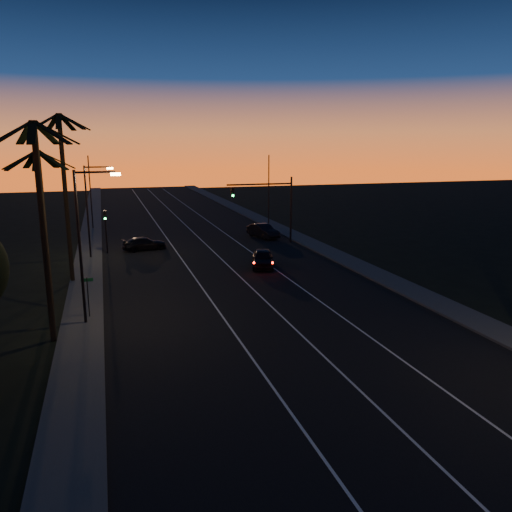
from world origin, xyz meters
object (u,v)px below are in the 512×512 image
object	(u,v)px
signal_mast	(270,199)
right_car	(263,231)
lead_car	(263,258)
cross_car	(144,244)

from	to	relation	value
signal_mast	right_car	size ratio (longest dim) A/B	1.44
signal_mast	right_car	xyz separation A→B (m)	(0.34, 3.37, -4.00)
lead_car	right_car	size ratio (longest dim) A/B	1.06
signal_mast	right_car	bearing A→B (deg)	84.30
cross_car	lead_car	bearing A→B (deg)	-48.13
lead_car	cross_car	size ratio (longest dim) A/B	1.12
signal_mast	right_car	distance (m)	5.25
lead_car	cross_car	distance (m)	13.68
lead_car	right_car	bearing A→B (deg)	72.00
lead_car	right_car	world-z (taller)	right_car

